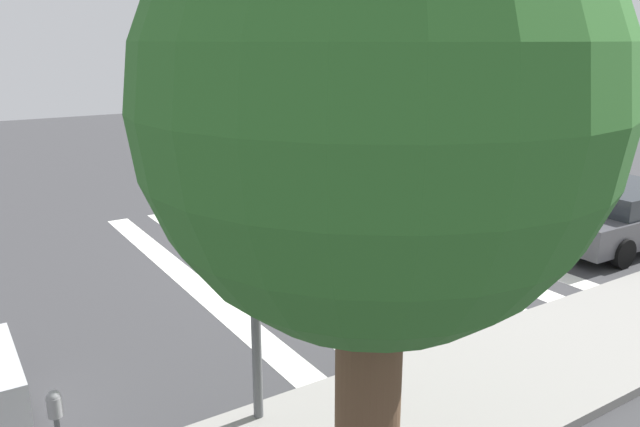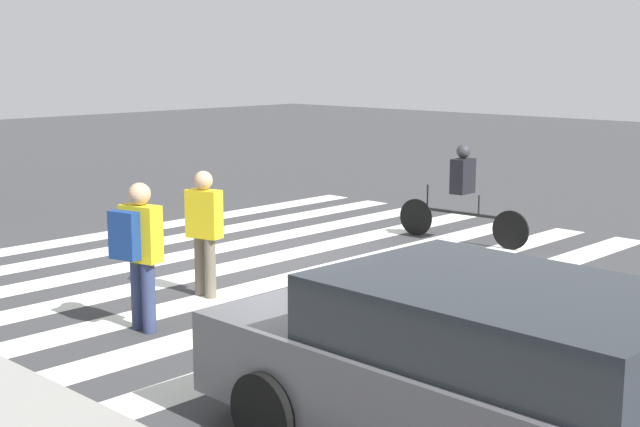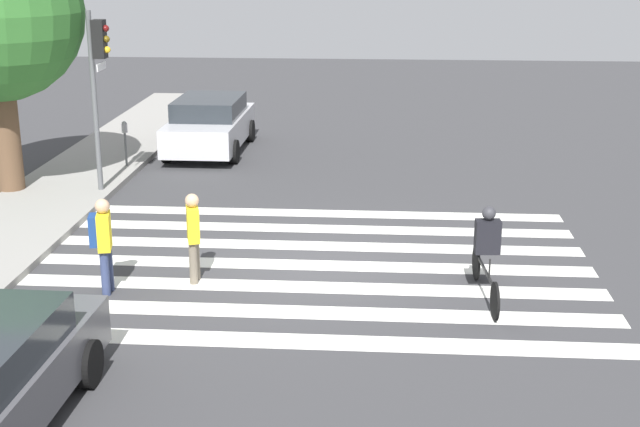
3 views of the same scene
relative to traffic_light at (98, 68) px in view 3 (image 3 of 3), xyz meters
The scene contains 8 objects.
ground_plane 7.34m from the traffic_light, 129.99° to the right, with size 60.00×60.00×0.00m, color #38383A.
crosswalk_stripes 7.34m from the traffic_light, 129.99° to the right, with size 6.99×10.00×0.01m.
traffic_light is the anchor object (origin of this frame).
parking_meter 3.04m from the traffic_light, ahead, with size 0.15×0.15×1.29m.
pedestrian_adult_yellow_jacket 6.48m from the traffic_light, 149.03° to the right, with size 0.47×0.31×1.57m.
pedestrian_adult_tall_backpack 6.45m from the traffic_light, 163.10° to the right, with size 0.48×0.44×1.62m.
cyclist_mid_street 10.07m from the traffic_light, 125.19° to the right, with size 2.34×0.42×1.57m.
car_parked_dark_suv 5.35m from the traffic_light, 18.38° to the right, with size 4.43×2.04×1.52m.
Camera 3 is at (-15.10, -1.17, 5.59)m, focal length 50.00 mm.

